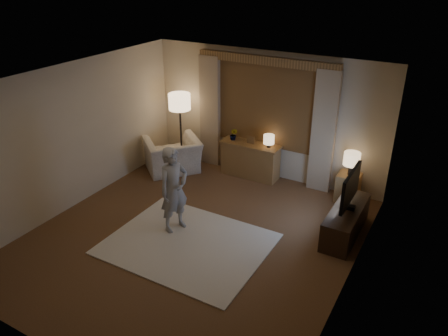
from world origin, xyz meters
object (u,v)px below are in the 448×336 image
Objects in this scene: sideboard at (250,161)px; person at (174,190)px; armchair at (173,155)px; tv_stand at (346,221)px; side_table at (348,188)px.

sideboard is 2.47m from person.
armchair is (-1.56, -0.60, 0.01)m from sideboard.
sideboard is 1.67m from armchair.
armchair is 0.75× the size of person.
person is (-0.20, -2.43, 0.41)m from sideboard.
armchair reaches higher than tv_stand.
armchair is 3.94m from tv_stand.
armchair is at bearing 171.67° from tv_stand.
side_table is at bearing -1.38° from sideboard.
person is (-2.27, -2.38, 0.48)m from side_table.
tv_stand is 2.88m from person.
side_table is 3.32m from person.
side_table is 1.15m from tv_stand.
sideboard reaches higher than tv_stand.
tv_stand is at bearing -45.73° from person.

